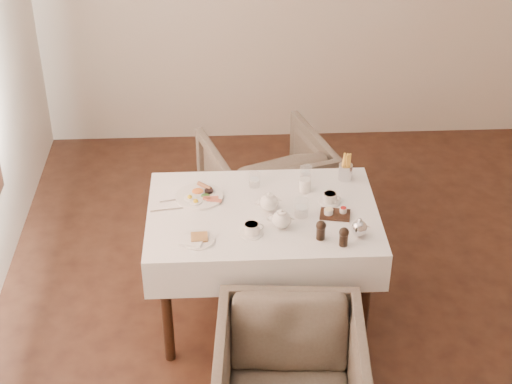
{
  "coord_description": "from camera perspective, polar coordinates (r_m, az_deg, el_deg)",
  "views": [
    {
      "loc": [
        -0.83,
        -3.35,
        3.19
      ],
      "look_at": [
        -0.65,
        0.33,
        0.82
      ],
      "focal_mm": 55.0,
      "sensor_mm": 36.0,
      "label": 1
    }
  ],
  "objects": [
    {
      "name": "side_plate",
      "position": [
        4.12,
        -4.38,
        -3.49
      ],
      "size": [
        0.19,
        0.18,
        0.02
      ],
      "rotation": [
        0.0,
        0.0,
        -0.16
      ],
      "color": "white",
      "rests_on": "table"
    },
    {
      "name": "creamer",
      "position": [
        4.5,
        3.58,
        0.52
      ],
      "size": [
        0.08,
        0.08,
        0.08
      ],
      "primitive_type": "cylinder",
      "rotation": [
        0.0,
        0.0,
        0.31
      ],
      "color": "white",
      "rests_on": "table"
    },
    {
      "name": "silver_pot",
      "position": [
        4.16,
        7.53,
        -2.53
      ],
      "size": [
        0.11,
        0.09,
        0.11
      ],
      "primitive_type": null,
      "rotation": [
        0.0,
        0.0,
        -0.1
      ],
      "color": "white",
      "rests_on": "table"
    },
    {
      "name": "cutlery_knife",
      "position": [
        4.38,
        -6.5,
        -1.3
      ],
      "size": [
        0.18,
        0.04,
        0.0
      ],
      "primitive_type": "cube",
      "rotation": [
        0.0,
        0.0,
        1.72
      ],
      "color": "silver",
      "rests_on": "table"
    },
    {
      "name": "pepper_mill_left",
      "position": [
        4.11,
        4.74,
        -2.76
      ],
      "size": [
        0.06,
        0.06,
        0.11
      ],
      "primitive_type": null,
      "rotation": [
        0.0,
        0.0,
        -0.19
      ],
      "color": "black",
      "rests_on": "table"
    },
    {
      "name": "condiment_board",
      "position": [
        4.32,
        5.75,
        -1.56
      ],
      "size": [
        0.18,
        0.14,
        0.04
      ],
      "rotation": [
        0.0,
        0.0,
        -0.2
      ],
      "color": "black",
      "rests_on": "table"
    },
    {
      "name": "glass_mid",
      "position": [
        4.28,
        3.32,
        -1.14
      ],
      "size": [
        0.09,
        0.09,
        0.1
      ],
      "primitive_type": "cylinder",
      "rotation": [
        0.0,
        0.0,
        0.22
      ],
      "color": "silver",
      "rests_on": "table"
    },
    {
      "name": "pepper_mill_right",
      "position": [
        4.08,
        6.4,
        -3.24
      ],
      "size": [
        0.07,
        0.07,
        0.11
      ],
      "primitive_type": null,
      "rotation": [
        0.0,
        0.0,
        0.28
      ],
      "color": "black",
      "rests_on": "table"
    },
    {
      "name": "teacup_far",
      "position": [
        4.42,
        5.39,
        -0.45
      ],
      "size": [
        0.12,
        0.12,
        0.06
      ],
      "rotation": [
        0.0,
        0.0,
        -0.38
      ],
      "color": "white",
      "rests_on": "table"
    },
    {
      "name": "teapot_centre",
      "position": [
        4.32,
        0.94,
        -0.66
      ],
      "size": [
        0.15,
        0.12,
        0.12
      ],
      "primitive_type": null,
      "rotation": [
        0.0,
        0.0,
        0.06
      ],
      "color": "white",
      "rests_on": "table"
    },
    {
      "name": "breakfast_plate",
      "position": [
        4.47,
        -4.11,
        -0.24
      ],
      "size": [
        0.27,
        0.27,
        0.03
      ],
      "rotation": [
        0.0,
        0.0,
        0.37
      ],
      "color": "white",
      "rests_on": "table"
    },
    {
      "name": "glass_right",
      "position": [
        4.6,
        3.64,
        1.36
      ],
      "size": [
        0.09,
        0.09,
        0.09
      ],
      "primitive_type": "cylinder",
      "rotation": [
        0.0,
        0.0,
        0.43
      ],
      "color": "silver",
      "rests_on": "table"
    },
    {
      "name": "table",
      "position": [
        4.41,
        0.49,
        -2.66
      ],
      "size": [
        1.28,
        0.88,
        0.75
      ],
      "color": "black",
      "rests_on": "ground"
    },
    {
      "name": "teapot_front",
      "position": [
        4.18,
        1.86,
        -1.92
      ],
      "size": [
        0.16,
        0.14,
        0.12
      ],
      "primitive_type": null,
      "rotation": [
        0.0,
        0.0,
        -0.18
      ],
      "color": "white",
      "rests_on": "table"
    },
    {
      "name": "teacup_near",
      "position": [
        4.15,
        -0.32,
        -2.73
      ],
      "size": [
        0.13,
        0.13,
        0.06
      ],
      "rotation": [
        0.0,
        0.0,
        0.09
      ],
      "color": "white",
      "rests_on": "table"
    },
    {
      "name": "fries_cup",
      "position": [
        4.62,
        6.54,
        1.75
      ],
      "size": [
        0.08,
        0.08,
        0.17
      ],
      "rotation": [
        0.0,
        0.0,
        0.2
      ],
      "color": "silver",
      "rests_on": "table"
    },
    {
      "name": "cutlery_fork",
      "position": [
        4.46,
        -5.89,
        -0.58
      ],
      "size": [
        0.18,
        0.05,
        0.0
      ],
      "primitive_type": "cube",
      "rotation": [
        0.0,
        0.0,
        1.79
      ],
      "color": "silver",
      "rests_on": "table"
    },
    {
      "name": "glass_left",
      "position": [
        4.54,
        -0.11,
        0.92
      ],
      "size": [
        0.07,
        0.07,
        0.09
      ],
      "primitive_type": "cylinder",
      "rotation": [
        0.0,
        0.0,
        -0.1
      ],
      "color": "silver",
      "rests_on": "table"
    },
    {
      "name": "armchair_near",
      "position": [
        3.95,
        2.46,
        -13.62
      ],
      "size": [
        0.76,
        0.78,
        0.67
      ],
      "primitive_type": "imported",
      "rotation": [
        0.0,
        0.0,
        -0.07
      ],
      "color": "#51463B",
      "rests_on": "ground"
    },
    {
      "name": "armchair_far",
      "position": [
        5.32,
        0.74,
        0.5
      ],
      "size": [
        0.96,
        0.97,
        0.71
      ],
      "primitive_type": "imported",
      "rotation": [
        0.0,
        0.0,
        3.45
      ],
      "color": "#51463B",
      "rests_on": "ground"
    }
  ]
}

